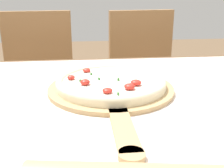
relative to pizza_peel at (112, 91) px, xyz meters
The scene contains 6 objects.
dining_table 0.12m from the pizza_peel, 100.95° to the right, with size 1.48×1.01×0.73m.
towel_cloth 0.07m from the pizza_peel, 100.95° to the right, with size 1.40×0.93×0.00m.
pizza_peel is the anchor object (origin of this frame).
pizza 0.03m from the pizza_peel, 90.63° to the left, with size 0.32×0.32×0.03m.
chair_left 0.87m from the pizza_peel, 112.34° to the left, with size 0.44×0.44×0.90m.
chair_right 0.85m from the pizza_peel, 70.39° to the left, with size 0.44×0.44×0.90m.
Camera 1 is at (-0.07, -0.68, 1.02)m, focal length 45.00 mm.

